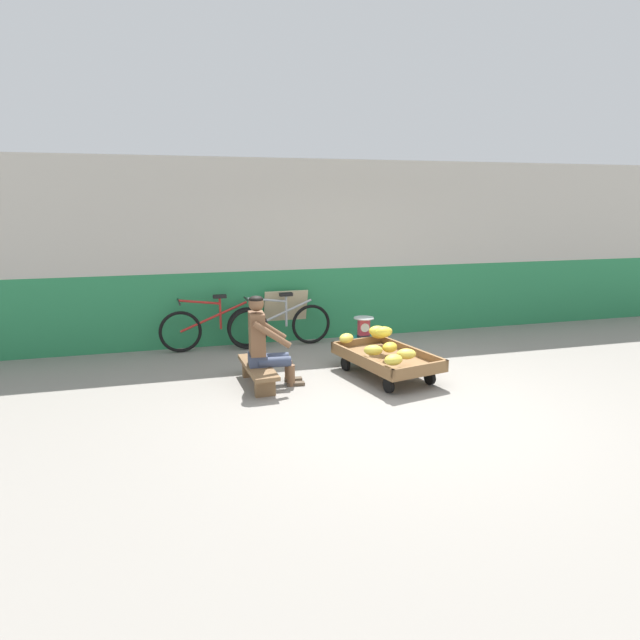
% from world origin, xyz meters
% --- Properties ---
extents(ground_plane, '(80.00, 80.00, 0.00)m').
position_xyz_m(ground_plane, '(0.00, 0.00, 0.00)').
color(ground_plane, gray).
extents(back_wall, '(16.00, 0.30, 2.90)m').
position_xyz_m(back_wall, '(0.00, 3.34, 1.45)').
color(back_wall, '#287F4C').
rests_on(back_wall, ground).
extents(banana_cart, '(1.14, 1.59, 0.36)m').
position_xyz_m(banana_cart, '(0.21, 1.02, 0.24)').
color(banana_cart, brown).
rests_on(banana_cart, ground).
extents(banana_pile, '(0.81, 1.46, 0.26)m').
position_xyz_m(banana_pile, '(0.15, 1.08, 0.47)').
color(banana_pile, gold).
rests_on(banana_pile, banana_cart).
extents(low_bench, '(0.36, 1.11, 0.27)m').
position_xyz_m(low_bench, '(-1.46, 1.13, 0.20)').
color(low_bench, brown).
rests_on(low_bench, ground).
extents(vendor_seated, '(0.69, 0.50, 1.14)m').
position_xyz_m(vendor_seated, '(-1.37, 1.13, 0.57)').
color(vendor_seated, brown).
rests_on(vendor_seated, ground).
extents(plastic_crate, '(0.36, 0.28, 0.30)m').
position_xyz_m(plastic_crate, '(0.25, 2.00, 0.15)').
color(plastic_crate, '#19847F').
rests_on(plastic_crate, ground).
extents(weighing_scale, '(0.30, 0.30, 0.29)m').
position_xyz_m(weighing_scale, '(0.25, 2.00, 0.45)').
color(weighing_scale, '#28282D').
rests_on(weighing_scale, plastic_crate).
extents(bicycle_near_left, '(1.66, 0.48, 0.86)m').
position_xyz_m(bicycle_near_left, '(-1.83, 2.98, 0.35)').
color(bicycle_near_left, black).
rests_on(bicycle_near_left, ground).
extents(bicycle_far_left, '(1.66, 0.48, 0.86)m').
position_xyz_m(bicycle_far_left, '(-0.82, 2.89, 0.35)').
color(bicycle_far_left, black).
rests_on(bicycle_far_left, ground).
extents(sign_board, '(0.70, 0.30, 0.86)m').
position_xyz_m(sign_board, '(-0.67, 3.17, 0.43)').
color(sign_board, '#C6B289').
rests_on(sign_board, ground).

